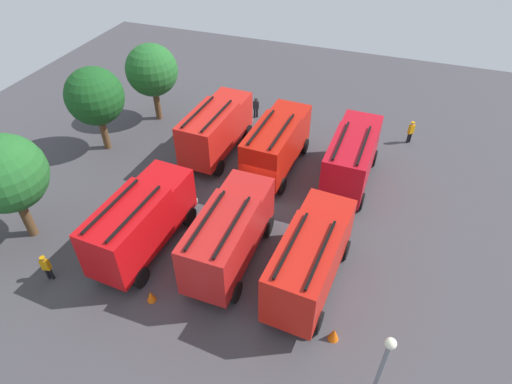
{
  "coord_description": "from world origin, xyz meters",
  "views": [
    {
      "loc": [
        -18.43,
        -6.59,
        17.82
      ],
      "look_at": [
        0.0,
        0.0,
        1.4
      ],
      "focal_mm": 30.03,
      "sensor_mm": 36.0,
      "label": 1
    }
  ],
  "objects_px": {
    "fire_truck_1": "(352,156)",
    "traffic_cone_1": "(334,334)",
    "traffic_cone_0": "(151,296)",
    "fire_truck_3": "(277,143)",
    "tree_3": "(152,70)",
    "firefighter_0": "(411,131)",
    "firefighter_1": "(46,267)",
    "fire_truck_4": "(141,220)",
    "tree_1": "(6,174)",
    "fire_truck_0": "(311,257)",
    "tree_2": "(95,97)",
    "fire_truck_5": "(216,128)",
    "fire_truck_2": "(229,232)",
    "firefighter_2": "(256,107)"
  },
  "relations": [
    {
      "from": "fire_truck_1",
      "to": "tree_1",
      "type": "height_order",
      "value": "tree_1"
    },
    {
      "from": "fire_truck_3",
      "to": "firefighter_1",
      "type": "xyz_separation_m",
      "value": [
        -13.03,
        8.16,
        -1.25
      ]
    },
    {
      "from": "firefighter_1",
      "to": "tree_1",
      "type": "height_order",
      "value": "tree_1"
    },
    {
      "from": "firefighter_1",
      "to": "traffic_cone_1",
      "type": "height_order",
      "value": "firefighter_1"
    },
    {
      "from": "fire_truck_0",
      "to": "traffic_cone_1",
      "type": "xyz_separation_m",
      "value": [
        -2.56,
        -1.87,
        -1.79
      ]
    },
    {
      "from": "fire_truck_5",
      "to": "firefighter_1",
      "type": "distance_m",
      "value": 13.96
    },
    {
      "from": "tree_3",
      "to": "firefighter_1",
      "type": "bearing_deg",
      "value": -169.98
    },
    {
      "from": "fire_truck_3",
      "to": "tree_2",
      "type": "bearing_deg",
      "value": 100.28
    },
    {
      "from": "fire_truck_1",
      "to": "firefighter_1",
      "type": "bearing_deg",
      "value": 136.75
    },
    {
      "from": "fire_truck_4",
      "to": "fire_truck_5",
      "type": "relative_size",
      "value": 1.0
    },
    {
      "from": "firefighter_0",
      "to": "firefighter_1",
      "type": "bearing_deg",
      "value": 94.32
    },
    {
      "from": "fire_truck_3",
      "to": "tree_3",
      "type": "height_order",
      "value": "tree_3"
    },
    {
      "from": "fire_truck_1",
      "to": "traffic_cone_1",
      "type": "bearing_deg",
      "value": -171.33
    },
    {
      "from": "fire_truck_0",
      "to": "firefighter_1",
      "type": "distance_m",
      "value": 13.39
    },
    {
      "from": "firefighter_0",
      "to": "firefighter_2",
      "type": "height_order",
      "value": "firefighter_0"
    },
    {
      "from": "firefighter_0",
      "to": "traffic_cone_1",
      "type": "xyz_separation_m",
      "value": [
        -18.07,
        1.95,
        -0.61
      ]
    },
    {
      "from": "fire_truck_1",
      "to": "tree_1",
      "type": "relative_size",
      "value": 1.12
    },
    {
      "from": "tree_2",
      "to": "traffic_cone_1",
      "type": "bearing_deg",
      "value": -117.54
    },
    {
      "from": "fire_truck_4",
      "to": "traffic_cone_1",
      "type": "height_order",
      "value": "fire_truck_4"
    },
    {
      "from": "fire_truck_4",
      "to": "firefighter_2",
      "type": "xyz_separation_m",
      "value": [
        15.63,
        -0.85,
        -1.23
      ]
    },
    {
      "from": "fire_truck_0",
      "to": "fire_truck_5",
      "type": "bearing_deg",
      "value": 48.39
    },
    {
      "from": "fire_truck_5",
      "to": "fire_truck_1",
      "type": "bearing_deg",
      "value": -88.72
    },
    {
      "from": "fire_truck_1",
      "to": "traffic_cone_0",
      "type": "xyz_separation_m",
      "value": [
        -12.64,
        7.47,
        -1.83
      ]
    },
    {
      "from": "fire_truck_2",
      "to": "fire_truck_5",
      "type": "relative_size",
      "value": 0.99
    },
    {
      "from": "fire_truck_1",
      "to": "fire_truck_3",
      "type": "height_order",
      "value": "same"
    },
    {
      "from": "fire_truck_5",
      "to": "tree_2",
      "type": "xyz_separation_m",
      "value": [
        -2.06,
        7.96,
        1.99
      ]
    },
    {
      "from": "tree_1",
      "to": "fire_truck_1",
      "type": "bearing_deg",
      "value": -56.32
    },
    {
      "from": "fire_truck_3",
      "to": "traffic_cone_1",
      "type": "distance_m",
      "value": 13.31
    },
    {
      "from": "firefighter_1",
      "to": "traffic_cone_0",
      "type": "distance_m",
      "value": 5.69
    },
    {
      "from": "fire_truck_3",
      "to": "firefighter_1",
      "type": "height_order",
      "value": "fire_truck_3"
    },
    {
      "from": "tree_2",
      "to": "fire_truck_4",
      "type": "bearing_deg",
      "value": -134.33
    },
    {
      "from": "fire_truck_5",
      "to": "traffic_cone_1",
      "type": "distance_m",
      "value": 16.3
    },
    {
      "from": "firefighter_1",
      "to": "firefighter_2",
      "type": "bearing_deg",
      "value": 153.31
    },
    {
      "from": "fire_truck_0",
      "to": "tree_3",
      "type": "xyz_separation_m",
      "value": [
        12.36,
        15.6,
        1.95
      ]
    },
    {
      "from": "firefighter_0",
      "to": "fire_truck_3",
      "type": "bearing_deg",
      "value": 82.51
    },
    {
      "from": "fire_truck_3",
      "to": "traffic_cone_0",
      "type": "xyz_separation_m",
      "value": [
        -12.47,
        2.52,
        -1.83
      ]
    },
    {
      "from": "fire_truck_0",
      "to": "firefighter_1",
      "type": "bearing_deg",
      "value": 111.97
    },
    {
      "from": "firefighter_0",
      "to": "tree_2",
      "type": "height_order",
      "value": "tree_2"
    },
    {
      "from": "fire_truck_2",
      "to": "fire_truck_5",
      "type": "xyz_separation_m",
      "value": [
        9.14,
        4.76,
        0.0
      ]
    },
    {
      "from": "firefighter_1",
      "to": "tree_3",
      "type": "relative_size",
      "value": 0.27
    },
    {
      "from": "fire_truck_0",
      "to": "firefighter_1",
      "type": "xyz_separation_m",
      "value": [
        -4.06,
        12.7,
        -1.25
      ]
    },
    {
      "from": "fire_truck_5",
      "to": "firefighter_1",
      "type": "relative_size",
      "value": 4.48
    },
    {
      "from": "fire_truck_3",
      "to": "tree_3",
      "type": "distance_m",
      "value": 11.73
    },
    {
      "from": "fire_truck_4",
      "to": "traffic_cone_0",
      "type": "relative_size",
      "value": 11.29
    },
    {
      "from": "tree_3",
      "to": "traffic_cone_1",
      "type": "relative_size",
      "value": 8.46
    },
    {
      "from": "fire_truck_5",
      "to": "fire_truck_0",
      "type": "bearing_deg",
      "value": -133.19
    },
    {
      "from": "fire_truck_1",
      "to": "fire_truck_0",
      "type": "bearing_deg",
      "value": 179.0
    },
    {
      "from": "fire_truck_0",
      "to": "tree_1",
      "type": "distance_m",
      "value": 16.15
    },
    {
      "from": "fire_truck_2",
      "to": "tree_3",
      "type": "height_order",
      "value": "tree_3"
    },
    {
      "from": "firefighter_1",
      "to": "tree_2",
      "type": "distance_m",
      "value": 12.6
    }
  ]
}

